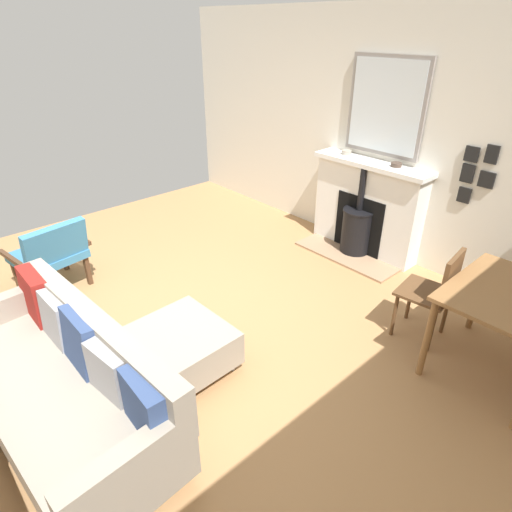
# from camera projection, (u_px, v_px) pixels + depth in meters

# --- Properties ---
(ground_plane) EXTENTS (5.82, 6.03, 0.01)m
(ground_plane) POSITION_uv_depth(u_px,v_px,m) (153.00, 337.00, 3.72)
(ground_plane) COLOR #A87A4C
(wall_left) EXTENTS (0.12, 6.03, 2.60)m
(wall_left) POSITION_uv_depth(u_px,v_px,m) (368.00, 134.00, 4.81)
(wall_left) COLOR silver
(wall_left) RESTS_ON ground
(fireplace) EXTENTS (0.65, 1.38, 1.08)m
(fireplace) POSITION_uv_depth(u_px,v_px,m) (364.00, 212.00, 4.91)
(fireplace) COLOR #9E7A5B
(fireplace) RESTS_ON ground
(mirror_over_mantel) EXTENTS (0.04, 0.90, 1.00)m
(mirror_over_mantel) POSITION_uv_depth(u_px,v_px,m) (386.00, 107.00, 4.44)
(mirror_over_mantel) COLOR gray
(mantel_bowl_near) EXTENTS (0.11, 0.11, 0.05)m
(mantel_bowl_near) POSITION_uv_depth(u_px,v_px,m) (346.00, 152.00, 4.88)
(mantel_bowl_near) COLOR #9E9384
(mantel_bowl_near) RESTS_ON fireplace
(mantel_bowl_far) EXTENTS (0.12, 0.12, 0.04)m
(mantel_bowl_far) POSITION_uv_depth(u_px,v_px,m) (396.00, 164.00, 4.46)
(mantel_bowl_far) COLOR #47382D
(mantel_bowl_far) RESTS_ON fireplace
(sofa) EXTENTS (0.89, 2.00, 0.78)m
(sofa) POSITION_uv_depth(u_px,v_px,m) (66.00, 381.00, 2.79)
(sofa) COLOR #B2B2B7
(sofa) RESTS_ON ground
(ottoman) EXTENTS (0.65, 0.72, 0.36)m
(ottoman) POSITION_uv_depth(u_px,v_px,m) (183.00, 345.00, 3.28)
(ottoman) COLOR #B2B2B7
(ottoman) RESTS_ON ground
(armchair_accent) EXTENTS (0.75, 0.68, 0.76)m
(armchair_accent) POSITION_uv_depth(u_px,v_px,m) (51.00, 252.00, 4.17)
(armchair_accent) COLOR #4C3321
(armchair_accent) RESTS_ON ground
(dining_table) EXTENTS (0.96, 0.79, 0.72)m
(dining_table) POSITION_uv_depth(u_px,v_px,m) (510.00, 305.00, 3.06)
(dining_table) COLOR olive
(dining_table) RESTS_ON ground
(dining_chair_near_fireplace) EXTENTS (0.45, 0.45, 0.84)m
(dining_chair_near_fireplace) POSITION_uv_depth(u_px,v_px,m) (436.00, 289.00, 3.47)
(dining_chair_near_fireplace) COLOR brown
(dining_chair_near_fireplace) RESTS_ON ground
(photo_gallery_row) EXTENTS (0.02, 0.32, 0.59)m
(photo_gallery_row) POSITION_uv_depth(u_px,v_px,m) (476.00, 172.00, 3.99)
(photo_gallery_row) COLOR black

